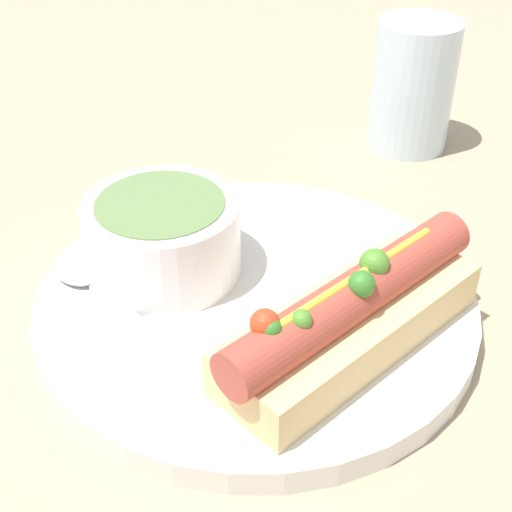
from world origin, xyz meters
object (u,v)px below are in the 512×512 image
object	(u,v)px
spoon	(95,285)
drinking_glass	(413,86)
hot_dog	(351,315)
soup_bowl	(163,234)

from	to	relation	value
spoon	drinking_glass	world-z (taller)	drinking_glass
hot_dog	drinking_glass	world-z (taller)	drinking_glass
hot_dog	soup_bowl	distance (m)	0.14
hot_dog	spoon	bearing A→B (deg)	118.34
soup_bowl	spoon	bearing A→B (deg)	178.35
soup_bowl	drinking_glass	xyz separation A→B (m)	(0.28, 0.10, 0.01)
soup_bowl	drinking_glass	distance (m)	0.30
drinking_glass	spoon	bearing A→B (deg)	-163.49
spoon	drinking_glass	distance (m)	0.35
soup_bowl	spoon	xyz separation A→B (m)	(-0.05, 0.00, -0.03)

